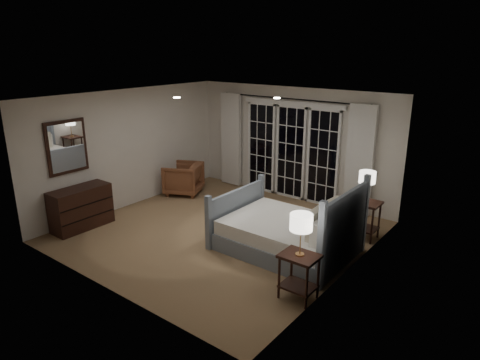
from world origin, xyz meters
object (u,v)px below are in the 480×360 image
Objects in this scene: lamp_left at (301,223)px; nightstand_left at (299,270)px; nightstand_right at (364,214)px; dresser at (81,208)px; lamp_right at (367,178)px; armchair at (183,178)px; bed at (289,233)px.

nightstand_left is at bearing 26.57° from lamp_left.
nightstand_right is 0.62× the size of dresser.
armchair is at bearing -176.74° from lamp_right.
lamp_left reaches higher than armchair.
bed is 1.43m from nightstand_left.
lamp_right is (-0.07, 2.42, 0.01)m from lamp_left.
dresser is at bearing -28.41° from armchair.
bed is at bearing 48.11° from armchair.
lamp_left is (0.07, -2.42, 0.67)m from nightstand_right.
armchair is at bearing 87.14° from dresser.
lamp_left is 2.42m from lamp_right.
bed is 3.67m from armchair.
nightstand_right is at bearing 91.67° from lamp_left.
bed is 1.92× the size of dresser.
armchair is (-4.31, -0.25, -0.78)m from lamp_right.
dresser is (-3.65, -1.57, 0.08)m from bed.
armchair reaches higher than nightstand_right.
armchair is 0.72× the size of dresser.
nightstand_left is at bearing -88.33° from lamp_right.
nightstand_right is 0.86× the size of armchair.
dresser is at bearing -174.57° from nightstand_left.
lamp_right is at bearing 67.71° from armchair.
nightstand_left is 0.82× the size of armchair.
lamp_left is at bearing -53.09° from bed.
lamp_right reaches higher than nightstand_right.
dresser is at bearing -174.57° from lamp_left.
lamp_left is (-0.00, -0.00, 0.69)m from nightstand_left.
nightstand_left is 2.42m from nightstand_right.
lamp_right is at bearing 58.30° from bed.
lamp_right is at bearing 91.67° from lamp_left.
bed is 3.97m from dresser.
nightstand_right is 1.18× the size of lamp_left.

